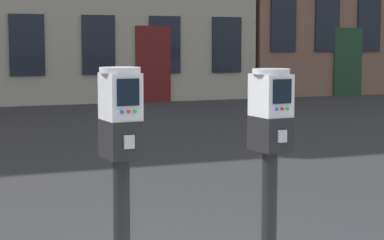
% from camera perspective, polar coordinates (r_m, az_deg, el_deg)
% --- Properties ---
extents(parking_meter_near_kerb, '(0.23, 0.26, 1.35)m').
position_cam_1_polar(parking_meter_near_kerb, '(3.67, -5.89, -2.21)').
color(parking_meter_near_kerb, black).
rests_on(parking_meter_near_kerb, sidewalk_slab).
extents(parking_meter_twin_adjacent, '(0.23, 0.26, 1.33)m').
position_cam_1_polar(parking_meter_twin_adjacent, '(4.00, 6.47, -1.70)').
color(parking_meter_twin_adjacent, black).
rests_on(parking_meter_twin_adjacent, sidewalk_slab).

